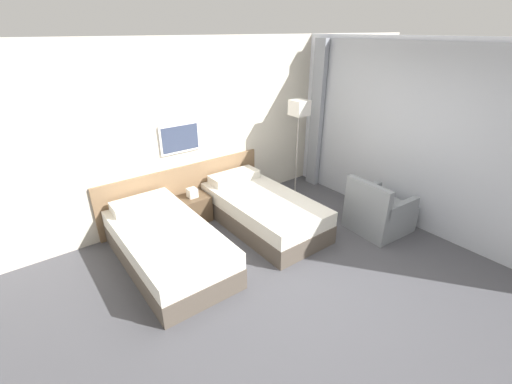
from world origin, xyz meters
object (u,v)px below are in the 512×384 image
at_px(floor_lamp, 299,115).
at_px(armchair, 378,213).
at_px(bed_near_window, 262,210).
at_px(bed_near_door, 167,245).
at_px(nightstand, 194,208).

distance_m(floor_lamp, armchair, 2.02).
xyz_separation_m(bed_near_window, armchair, (1.31, -1.16, 0.01)).
height_order(bed_near_door, bed_near_window, same).
bearing_deg(floor_lamp, nightstand, 170.55).
bearing_deg(bed_near_window, floor_lamp, 21.86).
bearing_deg(bed_near_door, armchair, -21.91).
relative_size(floor_lamp, armchair, 2.04).
bearing_deg(bed_near_door, floor_lamp, 9.48).
height_order(bed_near_door, floor_lamp, floor_lamp).
xyz_separation_m(nightstand, floor_lamp, (1.89, -0.32, 1.27)).
relative_size(bed_near_door, floor_lamp, 1.17).
relative_size(bed_near_window, nightstand, 3.60).
distance_m(nightstand, armchair, 2.84).
height_order(nightstand, armchair, armchair).
height_order(bed_near_window, armchair, armchair).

